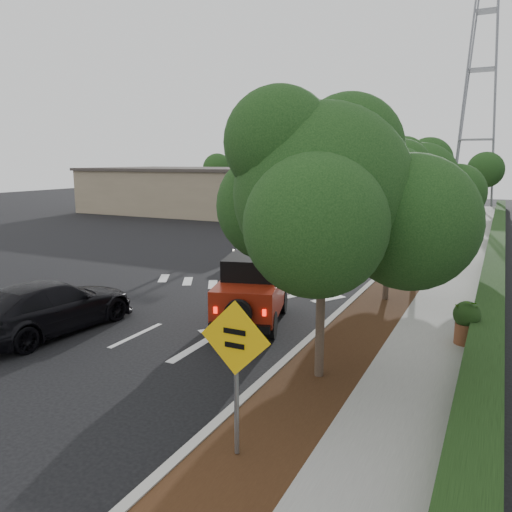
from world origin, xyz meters
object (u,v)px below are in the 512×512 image
Objects in this scene: speed_hump_sign at (236,358)px; silver_suv_ahead at (338,246)px; red_jeep at (253,289)px; black_suv_oncoming at (51,306)px.

silver_suv_ahead is at bearing 101.49° from speed_hump_sign.
speed_hump_sign is (3.00, -6.61, 0.77)m from red_jeep.
red_jeep reaches higher than silver_suv_ahead.
silver_suv_ahead is 17.41m from speed_hump_sign.
black_suv_oncoming is 8.52m from speed_hump_sign.
red_jeep is 0.80× the size of black_suv_oncoming.
speed_hump_sign is at bearing 161.62° from black_suv_oncoming.
silver_suv_ahead is at bearing 76.76° from red_jeep.
speed_hump_sign is at bearing -61.77° from silver_suv_ahead.
red_jeep is 1.59× the size of speed_hump_sign.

